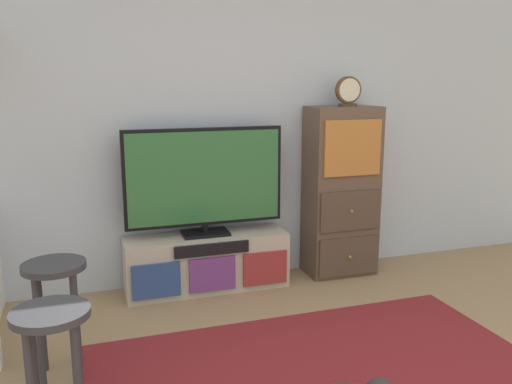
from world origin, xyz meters
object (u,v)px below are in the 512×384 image
object	(u,v)px
media_console	(207,262)
desk_clock	(348,91)
bar_stool_near	(53,345)
television	(204,179)
side_cabinet	(341,192)
bar_stool_far	(56,292)

from	to	relation	value
media_console	desk_clock	distance (m)	1.78
media_console	bar_stool_near	size ratio (longest dim) A/B	1.91
television	side_cabinet	size ratio (longest dim) A/B	0.87
media_console	television	distance (m)	0.66
side_cabinet	bar_stool_far	world-z (taller)	side_cabinet
television	bar_stool_far	bearing A→B (deg)	-136.54
desk_clock	bar_stool_far	bearing A→B (deg)	-156.44
media_console	bar_stool_near	xyz separation A→B (m)	(-1.06, -1.62, 0.28)
side_cabinet	desk_clock	bearing A→B (deg)	-31.71
bar_stool_near	side_cabinet	bearing A→B (deg)	36.12
television	side_cabinet	bearing A→B (deg)	-0.67
side_cabinet	desk_clock	size ratio (longest dim) A/B	5.93
side_cabinet	bar_stool_near	bearing A→B (deg)	-143.88
media_console	television	bearing A→B (deg)	90.00
media_console	desk_clock	size ratio (longest dim) A/B	5.32
media_console	side_cabinet	xyz separation A→B (m)	(1.17, 0.01, 0.49)
bar_stool_near	bar_stool_far	distance (m)	0.63
bar_stool_near	bar_stool_far	size ratio (longest dim) A/B	1.00
desk_clock	bar_stool_near	bearing A→B (deg)	-144.42
desk_clock	bar_stool_far	size ratio (longest dim) A/B	0.36
side_cabinet	bar_stool_near	world-z (taller)	side_cabinet
television	bar_stool_near	world-z (taller)	television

